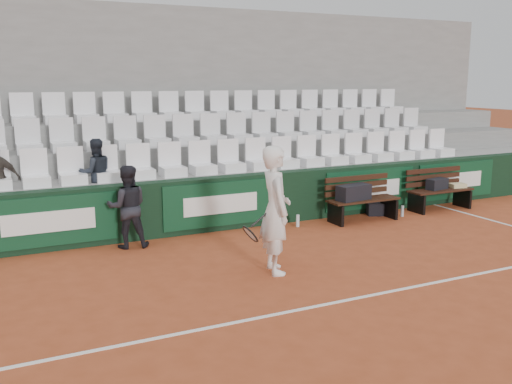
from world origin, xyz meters
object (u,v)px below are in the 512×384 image
(ball_kid, at_px, (127,207))
(spectator_c, at_px, (95,147))
(water_bottle_near, at_px, (298,221))
(tennis_player, at_px, (275,210))
(sports_bag_right, at_px, (437,184))
(water_bottle_far, at_px, (402,211))
(bench_left, at_px, (363,210))
(sports_bag_ground, at_px, (377,209))
(bench_right, at_px, (440,199))
(sports_bag_left, at_px, (354,192))

(ball_kid, distance_m, spectator_c, 1.34)
(ball_kid, xyz_separation_m, spectator_c, (-0.32, 0.93, 0.91))
(water_bottle_near, xyz_separation_m, spectator_c, (-3.55, 1.00, 1.49))
(water_bottle_near, bearing_deg, tennis_player, -127.19)
(sports_bag_right, relative_size, water_bottle_far, 2.19)
(water_bottle_near, distance_m, spectator_c, 3.98)
(bench_left, xyz_separation_m, tennis_player, (-3.01, -1.95, 0.71))
(sports_bag_ground, relative_size, spectator_c, 0.35)
(tennis_player, bearing_deg, spectator_c, 122.16)
(bench_left, bearing_deg, spectator_c, 166.85)
(bench_right, height_order, water_bottle_far, bench_right)
(bench_left, relative_size, bench_right, 1.00)
(sports_bag_right, bearing_deg, sports_bag_ground, 174.35)
(bench_right, bearing_deg, water_bottle_far, -172.77)
(bench_right, bearing_deg, spectator_c, 171.34)
(water_bottle_near, bearing_deg, spectator_c, 164.29)
(bench_left, bearing_deg, sports_bag_left, -178.99)
(water_bottle_far, bearing_deg, tennis_player, -154.47)
(water_bottle_near, bearing_deg, sports_bag_right, -0.53)
(sports_bag_right, bearing_deg, spectator_c, 171.60)
(water_bottle_near, height_order, tennis_player, tennis_player)
(ball_kid, bearing_deg, sports_bag_left, -172.77)
(sports_bag_left, height_order, water_bottle_near, sports_bag_left)
(tennis_player, height_order, ball_kid, tennis_player)
(spectator_c, bearing_deg, tennis_player, 119.73)
(sports_bag_ground, distance_m, ball_kid, 5.24)
(ball_kid, bearing_deg, bench_right, -170.98)
(water_bottle_far, relative_size, spectator_c, 0.19)
(bench_right, height_order, sports_bag_ground, bench_right)
(sports_bag_ground, xyz_separation_m, ball_kid, (-5.20, -0.05, 0.57))
(water_bottle_far, bearing_deg, sports_bag_ground, 139.08)
(sports_bag_left, relative_size, water_bottle_near, 2.96)
(bench_right, xyz_separation_m, sports_bag_left, (-2.34, -0.09, 0.37))
(bench_left, xyz_separation_m, water_bottle_far, (0.95, -0.06, -0.11))
(bench_left, distance_m, sports_bag_ground, 0.63)
(sports_bag_right, relative_size, tennis_player, 0.27)
(sports_bag_left, height_order, sports_bag_right, sports_bag_left)
(bench_right, distance_m, sports_bag_right, 0.35)
(bench_left, xyz_separation_m, bench_right, (2.09, 0.08, 0.00))
(water_bottle_near, bearing_deg, water_bottle_far, -5.35)
(sports_bag_right, xyz_separation_m, water_bottle_near, (-3.43, 0.03, -0.45))
(sports_bag_ground, height_order, water_bottle_far, sports_bag_ground)
(bench_left, xyz_separation_m, sports_bag_ground, (0.56, 0.27, -0.10))
(water_bottle_near, xyz_separation_m, water_bottle_far, (2.35, -0.22, -0.00))
(sports_bag_left, xyz_separation_m, tennis_player, (-2.76, -1.94, 0.33))
(bench_right, height_order, ball_kid, ball_kid)
(bench_right, height_order, sports_bag_right, sports_bag_right)
(sports_bag_left, relative_size, sports_bag_ground, 1.67)
(bench_left, xyz_separation_m, sports_bag_right, (2.02, 0.13, 0.34))
(sports_bag_ground, distance_m, tennis_player, 4.28)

